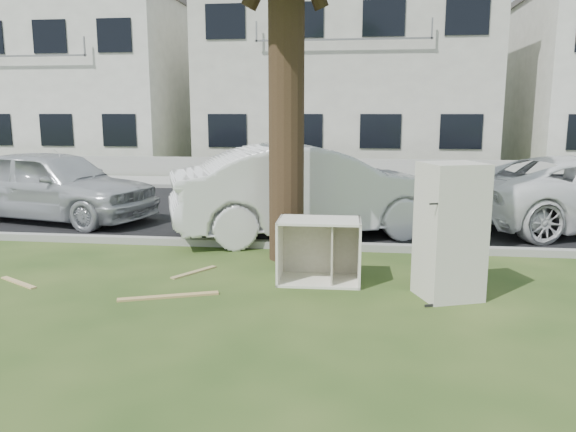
# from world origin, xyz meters

# --- Properties ---
(ground) EXTENTS (120.00, 120.00, 0.00)m
(ground) POSITION_xyz_m (0.00, 0.00, 0.00)
(ground) COLOR #264016
(road) EXTENTS (120.00, 7.00, 0.01)m
(road) POSITION_xyz_m (0.00, 6.00, 0.01)
(road) COLOR black
(road) RESTS_ON ground
(kerb_near) EXTENTS (120.00, 0.18, 0.12)m
(kerb_near) POSITION_xyz_m (0.00, 2.45, 0.00)
(kerb_near) COLOR gray
(kerb_near) RESTS_ON ground
(kerb_far) EXTENTS (120.00, 0.18, 0.12)m
(kerb_far) POSITION_xyz_m (0.00, 9.55, 0.00)
(kerb_far) COLOR gray
(kerb_far) RESTS_ON ground
(sidewalk) EXTENTS (120.00, 2.80, 0.01)m
(sidewalk) POSITION_xyz_m (0.00, 11.00, 0.01)
(sidewalk) COLOR gray
(sidewalk) RESTS_ON ground
(low_wall) EXTENTS (120.00, 0.15, 0.70)m
(low_wall) POSITION_xyz_m (0.00, 12.60, 0.35)
(low_wall) COLOR gray
(low_wall) RESTS_ON ground
(townhouse_left) EXTENTS (10.20, 8.16, 7.04)m
(townhouse_left) POSITION_xyz_m (-12.00, 17.50, 3.52)
(townhouse_left) COLOR white
(townhouse_left) RESTS_ON ground
(townhouse_center) EXTENTS (11.22, 8.16, 7.44)m
(townhouse_center) POSITION_xyz_m (0.00, 17.50, 3.72)
(townhouse_center) COLOR beige
(townhouse_center) RESTS_ON ground
(fridge) EXTENTS (0.87, 0.84, 1.67)m
(fridge) POSITION_xyz_m (1.83, 0.21, 0.83)
(fridge) COLOR #BCB6A9
(fridge) RESTS_ON ground
(cabinet) EXTENTS (1.12, 0.71, 0.86)m
(cabinet) POSITION_xyz_m (0.20, 0.64, 0.43)
(cabinet) COLOR beige
(cabinet) RESTS_ON ground
(plank_a) EXTENTS (1.19, 0.54, 0.02)m
(plank_a) POSITION_xyz_m (-1.60, -0.27, 0.01)
(plank_a) COLOR tan
(plank_a) RESTS_ON ground
(plank_b) EXTENTS (0.74, 0.48, 0.02)m
(plank_b) POSITION_xyz_m (-3.80, 0.03, 0.01)
(plank_b) COLOR tan
(plank_b) RESTS_ON ground
(plank_c) EXTENTS (0.50, 0.72, 0.02)m
(plank_c) POSITION_xyz_m (-1.60, 0.81, 0.01)
(plank_c) COLOR tan
(plank_c) RESTS_ON ground
(car_center) EXTENTS (5.40, 3.52, 1.68)m
(car_center) POSITION_xyz_m (-0.16, 3.49, 0.84)
(car_center) COLOR silver
(car_center) RESTS_ON ground
(car_left) EXTENTS (4.74, 2.76, 1.52)m
(car_left) POSITION_xyz_m (-5.67, 4.30, 0.76)
(car_left) COLOR #B5B8BD
(car_left) RESTS_ON ground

